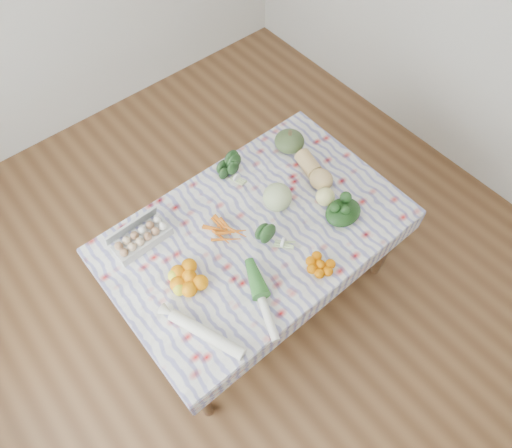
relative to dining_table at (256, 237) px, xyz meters
name	(u,v)px	position (x,y,z in m)	size (l,w,h in m)	color
ground	(256,288)	(0.00, 0.00, -0.68)	(4.50, 4.50, 0.00)	brown
dining_table	(256,237)	(0.00, 0.00, 0.00)	(1.60, 1.00, 0.75)	brown
tablecloth	(256,230)	(0.00, 0.00, 0.08)	(1.66, 1.06, 0.01)	silver
egg_carton	(142,239)	(-0.53, 0.33, 0.13)	(0.32, 0.13, 0.09)	beige
carrot_bunch	(224,232)	(-0.15, 0.09, 0.10)	(0.19, 0.17, 0.03)	orange
kale_bunch	(232,171)	(0.13, 0.38, 0.14)	(0.14, 0.12, 0.12)	#1D3C18
kabocha_squash	(289,141)	(0.55, 0.33, 0.14)	(0.19, 0.19, 0.12)	#43562E
cabbage	(277,197)	(0.20, 0.05, 0.17)	(0.16, 0.16, 0.16)	#B3C885
butternut_squash	(314,169)	(0.51, 0.07, 0.15)	(0.13, 0.29, 0.13)	tan
orange_cluster	(189,277)	(-0.47, -0.02, 0.13)	(0.26, 0.26, 0.09)	orange
broccoli	(275,238)	(0.02, -0.13, 0.13)	(0.14, 0.14, 0.10)	#1F431B
mandarin_cluster	(320,264)	(0.11, -0.40, 0.11)	(0.18, 0.18, 0.06)	orange
grapefruit	(325,197)	(0.42, -0.11, 0.14)	(0.11, 0.11, 0.11)	#E6DD80
spinach_bag	(343,212)	(0.43, -0.25, 0.13)	(0.22, 0.17, 0.10)	black
daikon	(206,334)	(-0.57, -0.32, 0.11)	(0.06, 0.06, 0.43)	white
leek	(262,301)	(-0.26, -0.35, 0.11)	(0.05, 0.05, 0.43)	white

